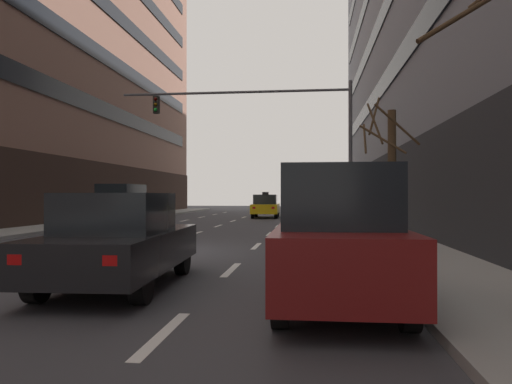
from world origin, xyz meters
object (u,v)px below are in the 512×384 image
(car_driving_2, at_px, (120,241))
(street_tree_1, at_px, (390,170))
(car_parked_0, at_px, (337,237))
(traffic_signal_0, at_px, (278,124))
(pedestrian_0, at_px, (368,207))
(car_driving_0, at_px, (122,206))
(taxi_driving_1, at_px, (266,206))
(car_parked_1, at_px, (325,227))
(car_parked_2, at_px, (320,215))

(car_driving_2, distance_m, street_tree_1, 9.29)
(car_parked_0, xyz_separation_m, traffic_signal_0, (-1.94, 15.25, 3.99))
(traffic_signal_0, bearing_deg, pedestrian_0, 28.91)
(car_driving_0, relative_size, pedestrian_0, 2.96)
(car_driving_0, relative_size, taxi_driving_1, 1.01)
(car_driving_0, height_order, pedestrian_0, car_driving_0)
(car_parked_0, distance_m, pedestrian_0, 17.92)
(car_parked_1, height_order, pedestrian_0, pedestrian_0)
(car_parked_2, bearing_deg, car_parked_1, -90.01)
(car_driving_0, distance_m, car_parked_1, 14.53)
(taxi_driving_1, relative_size, car_parked_1, 1.11)
(car_driving_0, bearing_deg, pedestrian_0, 3.94)
(car_parked_2, bearing_deg, car_driving_0, 159.22)
(car_driving_2, xyz_separation_m, traffic_signal_0, (1.93, 14.21, 4.19))
(taxi_driving_1, relative_size, car_parked_2, 1.01)
(car_driving_0, relative_size, car_parked_1, 1.13)
(car_parked_1, distance_m, traffic_signal_0, 9.83)
(traffic_signal_0, bearing_deg, car_driving_2, -97.73)
(taxi_driving_1, bearing_deg, pedestrian_0, -58.40)
(taxi_driving_1, height_order, car_parked_1, taxi_driving_1)
(taxi_driving_1, distance_m, car_parked_0, 28.19)
(car_parked_1, bearing_deg, taxi_driving_1, 99.89)
(car_driving_2, bearing_deg, car_driving_0, 112.12)
(car_driving_2, relative_size, pedestrian_0, 2.94)
(car_driving_0, height_order, traffic_signal_0, traffic_signal_0)
(car_driving_2, height_order, car_parked_2, car_driving_2)
(car_driving_0, distance_m, street_tree_1, 15.28)
(car_parked_0, height_order, car_parked_2, car_parked_0)
(traffic_signal_0, relative_size, pedestrian_0, 6.99)
(car_driving_0, distance_m, traffic_signal_0, 9.37)
(car_parked_0, relative_size, traffic_signal_0, 0.39)
(car_driving_2, height_order, pedestrian_0, pedestrian_0)
(car_parked_2, distance_m, pedestrian_0, 5.44)
(car_parked_2, distance_m, traffic_signal_0, 5.17)
(street_tree_1, bearing_deg, car_driving_2, -130.55)
(car_parked_1, bearing_deg, car_driving_2, -124.80)
(taxi_driving_1, bearing_deg, car_parked_1, -80.11)
(car_driving_2, xyz_separation_m, street_tree_1, (5.95, 6.95, 1.61))
(car_parked_0, relative_size, street_tree_1, 0.91)
(car_parked_1, bearing_deg, pedestrian_0, 77.04)
(car_parked_1, relative_size, traffic_signal_0, 0.38)
(car_parked_1, height_order, street_tree_1, street_tree_1)
(car_driving_2, distance_m, car_parked_2, 12.52)
(taxi_driving_1, xyz_separation_m, car_parked_0, (3.72, -27.94, 0.20))
(pedestrian_0, bearing_deg, street_tree_1, -92.84)
(car_parked_1, distance_m, pedestrian_0, 11.42)
(taxi_driving_1, relative_size, traffic_signal_0, 0.42)
(taxi_driving_1, xyz_separation_m, street_tree_1, (5.80, -19.96, 1.61))
(taxi_driving_1, relative_size, street_tree_1, 0.97)
(car_driving_0, relative_size, car_parked_2, 1.02)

